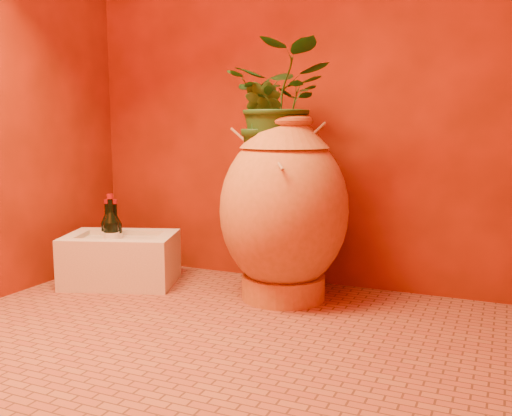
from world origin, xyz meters
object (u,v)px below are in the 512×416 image
at_px(stone_basin, 121,260).
at_px(wine_bottle_a, 108,233).
at_px(wine_bottle_b, 116,235).
at_px(wall_tap, 261,146).
at_px(wine_bottle_c, 111,235).
at_px(amphora, 284,209).

height_order(stone_basin, wine_bottle_a, wine_bottle_a).
relative_size(wine_bottle_b, wall_tap, 2.05).
height_order(stone_basin, wine_bottle_b, wine_bottle_b).
bearing_deg(stone_basin, wine_bottle_c, -140.11).
bearing_deg(amphora, wine_bottle_b, -174.99).
xyz_separation_m(amphora, wall_tap, (-0.24, 0.27, 0.30)).
xyz_separation_m(wine_bottle_a, wine_bottle_c, (0.11, -0.11, 0.02)).
bearing_deg(amphora, wine_bottle_c, -171.55).
xyz_separation_m(stone_basin, wine_bottle_b, (-0.05, 0.03, 0.13)).
bearing_deg(wine_bottle_b, wall_tap, 26.09).
relative_size(amphora, wine_bottle_a, 3.04).
bearing_deg(amphora, wine_bottle_a, -178.02).
height_order(stone_basin, wall_tap, wall_tap).
relative_size(amphora, stone_basin, 1.34).
bearing_deg(wine_bottle_b, wine_bottle_a, 152.64).
distance_m(amphora, wine_bottle_a, 1.09).
distance_m(amphora, wine_bottle_c, 0.99).
bearing_deg(wine_bottle_c, stone_basin, 39.89).
distance_m(wine_bottle_b, wall_tap, 0.95).
bearing_deg(wine_bottle_a, stone_basin, -27.71).
xyz_separation_m(wine_bottle_b, wall_tap, (0.73, 0.36, 0.50)).
bearing_deg(wall_tap, wine_bottle_b, -153.91).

